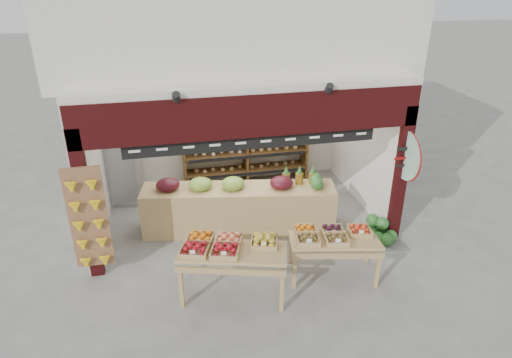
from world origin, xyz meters
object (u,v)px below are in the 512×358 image
(cardboard_stack, at_px, (175,216))
(display_table_right, at_px, (330,237))
(back_shelving, at_px, (246,138))
(watermelon_pile, at_px, (380,231))
(display_table_left, at_px, (227,248))
(mid_counter, at_px, (238,207))
(refrigerator, at_px, (120,159))

(cardboard_stack, distance_m, display_table_right, 3.29)
(display_table_right, bearing_deg, back_shelving, 100.10)
(display_table_right, relative_size, watermelon_pile, 2.58)
(display_table_right, bearing_deg, display_table_left, -177.72)
(display_table_left, bearing_deg, back_shelving, 74.64)
(back_shelving, relative_size, mid_counter, 0.78)
(mid_counter, bearing_deg, cardboard_stack, 162.40)
(mid_counter, xyz_separation_m, watermelon_pile, (2.59, -0.93, -0.33))
(refrigerator, xyz_separation_m, display_table_left, (1.77, -3.60, -0.17))
(back_shelving, xyz_separation_m, mid_counter, (-0.57, -2.11, -0.63))
(refrigerator, xyz_separation_m, display_table_right, (3.52, -3.53, -0.26))
(display_table_left, bearing_deg, cardboard_stack, 108.34)
(mid_counter, relative_size, display_table_right, 2.36)
(display_table_right, xyz_separation_m, watermelon_pile, (1.34, 0.79, -0.55))
(mid_counter, bearing_deg, back_shelving, 74.85)
(display_table_right, distance_m, watermelon_pile, 1.64)
(mid_counter, relative_size, display_table_left, 2.05)
(display_table_left, relative_size, watermelon_pile, 2.97)
(display_table_left, height_order, watermelon_pile, display_table_left)
(refrigerator, height_order, cardboard_stack, refrigerator)
(cardboard_stack, xyz_separation_m, mid_counter, (1.22, -0.39, 0.27))
(mid_counter, bearing_deg, refrigerator, 141.34)
(back_shelving, relative_size, watermelon_pile, 4.75)
(back_shelving, distance_m, mid_counter, 2.28)
(back_shelving, xyz_separation_m, display_table_left, (-1.07, -3.90, -0.32))
(refrigerator, bearing_deg, watermelon_pile, -18.01)
(refrigerator, distance_m, watermelon_pile, 5.64)
(mid_counter, xyz_separation_m, display_table_left, (-0.50, -1.79, 0.31))
(watermelon_pile, bearing_deg, mid_counter, 160.22)
(mid_counter, bearing_deg, display_table_left, -105.60)
(refrigerator, relative_size, watermelon_pile, 3.18)
(watermelon_pile, bearing_deg, cardboard_stack, 160.91)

